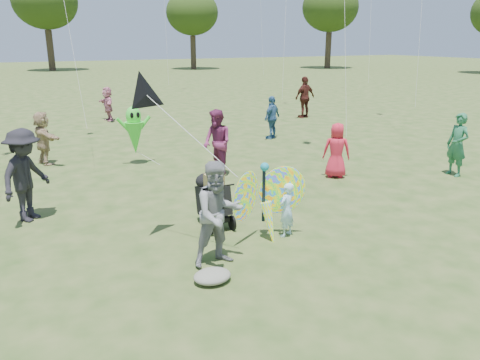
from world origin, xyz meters
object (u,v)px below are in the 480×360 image
crowd_f (457,145)px  jogging_stroller (212,196)px  alien_kite (134,132)px  crowd_j (108,104)px  crowd_h (305,97)px  crowd_b (25,175)px  crowd_c (272,117)px  butterfly_kite (266,202)px  child_girl (287,210)px  crowd_d (43,138)px  crowd_e (217,143)px  crowd_a (337,150)px  adult_man (219,214)px

crowd_f → jogging_stroller: crowd_f is taller
jogging_stroller → alien_kite: (-0.10, 5.45, 0.36)m
crowd_j → alien_kite: bearing=-11.4°
crowd_f → crowd_j: size_ratio=1.12×
crowd_h → alien_kite: crowd_h is taller
crowd_b → crowd_c: bearing=-18.9°
butterfly_kite → crowd_h: bearing=52.7°
crowd_b → crowd_c: 9.96m
child_girl → crowd_d: 8.58m
crowd_d → crowd_e: bearing=-145.0°
crowd_e → crowd_j: bearing=173.9°
crowd_d → crowd_e: (4.13, -3.37, 0.11)m
crowd_a → crowd_e: 3.23m
adult_man → crowd_c: adult_man is taller
adult_man → alien_kite: adult_man is taller
child_girl → crowd_d: (-3.55, 7.81, 0.26)m
adult_man → crowd_e: crowd_e is taller
jogging_stroller → crowd_c: bearing=52.9°
alien_kite → crowd_h: bearing=27.5°
child_girl → crowd_j: (-0.21, 14.82, 0.24)m
crowd_j → adult_man: bearing=-10.2°
crowd_d → alien_kite: 2.73m
butterfly_kite → adult_man: bearing=-156.8°
adult_man → crowd_f: adult_man is taller
crowd_b → crowd_j: size_ratio=1.25×
butterfly_kite → alien_kite: (-0.71, 6.52, 0.24)m
crowd_e → alien_kite: size_ratio=1.03×
crowd_h → butterfly_kite: crowd_h is taller
crowd_d → crowd_j: 7.77m
butterfly_kite → crowd_e: bearing=77.2°
adult_man → crowd_c: size_ratio=1.11×
alien_kite → jogging_stroller: bearing=-88.9°
crowd_a → crowd_j: (-3.53, 12.06, 0.03)m
crowd_j → crowd_b: bearing=-24.1°
crowd_j → butterfly_kite: crowd_j is taller
adult_man → crowd_h: 15.51m
child_girl → alien_kite: size_ratio=0.60×
crowd_f → butterfly_kite: crowd_f is taller
crowd_c → crowd_d: size_ratio=1.01×
crowd_h → adult_man: bearing=41.1°
child_girl → crowd_h: (8.28, 11.47, 0.44)m
child_girl → butterfly_kite: butterfly_kite is taller
child_girl → crowd_f: size_ratio=0.61×
crowd_d → crowd_f: (9.90, -6.39, 0.07)m
crowd_a → crowd_e: bearing=4.6°
child_girl → crowd_h: bearing=-150.0°
crowd_a → crowd_e: size_ratio=0.82×
crowd_b → crowd_e: crowd_b is taller
crowd_a → butterfly_kite: (-3.76, -2.72, -0.01)m
crowd_f → crowd_h: (1.94, 10.06, 0.11)m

